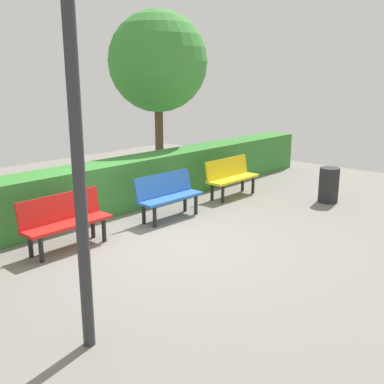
# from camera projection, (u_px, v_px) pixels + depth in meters

# --- Properties ---
(ground_plane) EXTENTS (16.00, 16.00, 0.00)m
(ground_plane) POSITION_uv_depth(u_px,v_px,m) (161.00, 242.00, 7.40)
(ground_plane) COLOR gray
(bench_yellow) EXTENTS (1.42, 0.47, 0.86)m
(bench_yellow) POSITION_uv_depth(u_px,v_px,m) (231.00, 176.00, 10.13)
(bench_yellow) COLOR yellow
(bench_yellow) RESTS_ON ground_plane
(bench_blue) EXTENTS (1.40, 0.50, 0.86)m
(bench_blue) POSITION_uv_depth(u_px,v_px,m) (168.00, 194.00, 8.55)
(bench_blue) COLOR blue
(bench_blue) RESTS_ON ground_plane
(bench_red) EXTENTS (1.44, 0.46, 0.86)m
(bench_red) POSITION_uv_depth(u_px,v_px,m) (65.00, 219.00, 7.04)
(bench_red) COLOR red
(bench_red) RESTS_ON ground_plane
(hedge_row) EXTENTS (11.94, 0.78, 1.00)m
(hedge_row) POSITION_uv_depth(u_px,v_px,m) (127.00, 183.00, 9.30)
(hedge_row) COLOR #387F33
(hedge_row) RESTS_ON ground_plane
(tree_near) EXTENTS (2.47, 2.47, 4.23)m
(tree_near) POSITION_uv_depth(u_px,v_px,m) (158.00, 62.00, 11.14)
(tree_near) COLOR brown
(tree_near) RESTS_ON ground_plane
(lamp_post) EXTENTS (0.36, 0.36, 3.75)m
(lamp_post) POSITION_uv_depth(u_px,v_px,m) (73.00, 80.00, 3.93)
(lamp_post) COLOR #2D2D33
(lamp_post) RESTS_ON ground_plane
(trash_bin) EXTENTS (0.42, 0.42, 0.75)m
(trash_bin) POSITION_uv_depth(u_px,v_px,m) (329.00, 185.00, 9.69)
(trash_bin) COLOR #262628
(trash_bin) RESTS_ON ground_plane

